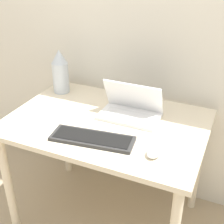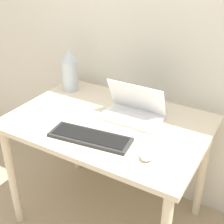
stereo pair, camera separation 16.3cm
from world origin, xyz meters
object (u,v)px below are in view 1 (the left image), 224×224
object	(u,v)px
keyboard	(92,138)
vase	(60,72)
laptop	(131,109)
mouse	(154,152)

from	to	relation	value
keyboard	vase	bearing A→B (deg)	135.96
laptop	vase	distance (m)	0.57
laptop	vase	world-z (taller)	vase
laptop	mouse	xyz separation A→B (m)	(0.23, -0.30, -0.03)
laptop	mouse	bearing A→B (deg)	-52.34
keyboard	vase	size ratio (longest dim) A/B	1.53
keyboard	mouse	size ratio (longest dim) A/B	4.19
keyboard	laptop	bearing A→B (deg)	73.91
laptop	mouse	distance (m)	0.38
laptop	keyboard	size ratio (longest dim) A/B	0.77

